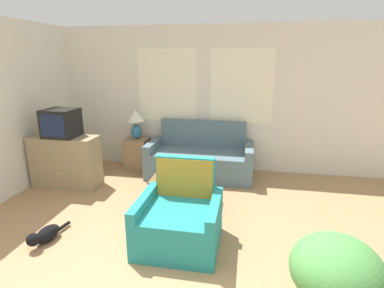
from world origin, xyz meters
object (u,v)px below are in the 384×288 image
(armchair, at_px, (180,220))
(television, at_px, (61,123))
(cat_black, at_px, (45,235))
(table_lamp, at_px, (136,121))
(couch, at_px, (200,159))
(tv_remote, at_px, (188,182))
(potted_plant, at_px, (336,272))
(snack_bowl, at_px, (201,174))
(laptop, at_px, (172,172))
(cup_navy, at_px, (190,171))
(coffee_table, at_px, (182,180))

(armchair, height_order, television, television)
(cat_black, bearing_deg, table_lamp, -174.69)
(couch, height_order, tv_remote, couch)
(tv_remote, relative_size, cat_black, 0.25)
(armchair, distance_m, potted_plant, 1.65)
(cat_black, bearing_deg, snack_bowl, 137.92)
(table_lamp, height_order, laptop, table_lamp)
(table_lamp, distance_m, tv_remote, 2.02)
(laptop, distance_m, snack_bowl, 0.42)
(television, bearing_deg, potted_plant, -29.38)
(cup_navy, relative_size, cat_black, 0.18)
(couch, xyz_separation_m, table_lamp, (-1.23, 0.12, 0.64))
(armchair, xyz_separation_m, tv_remote, (-0.06, 0.72, 0.16))
(television, distance_m, potted_plant, 4.17)
(couch, xyz_separation_m, television, (-2.08, -0.88, 0.77))
(coffee_table, bearing_deg, couch, 86.80)
(armchair, distance_m, cup_navy, 1.04)
(table_lamp, xyz_separation_m, cup_navy, (1.25, -1.19, -0.45))
(television, distance_m, cat_black, 1.91)
(television, height_order, tv_remote, television)
(television, relative_size, tv_remote, 3.22)
(couch, bearing_deg, tv_remote, -88.04)
(television, relative_size, potted_plant, 0.67)
(laptop, bearing_deg, armchair, -70.21)
(tv_remote, xyz_separation_m, potted_plant, (1.48, -1.54, 0.01))
(tv_remote, relative_size, potted_plant, 0.21)
(couch, height_order, snack_bowl, couch)
(television, height_order, laptop, television)
(laptop, xyz_separation_m, potted_plant, (1.74, -1.72, -0.03))
(potted_plant, bearing_deg, cat_black, 170.03)
(cup_navy, bearing_deg, tv_remote, -84.18)
(coffee_table, distance_m, potted_plant, 2.34)
(television, bearing_deg, armchair, -28.98)
(tv_remote, bearing_deg, cat_black, -144.79)
(coffee_table, height_order, cup_navy, cup_navy)
(coffee_table, distance_m, cat_black, 1.82)
(laptop, height_order, cup_navy, laptop)
(cup_navy, bearing_deg, cat_black, -137.21)
(tv_remote, bearing_deg, television, 167.13)
(cup_navy, bearing_deg, table_lamp, 136.38)
(armchair, xyz_separation_m, cup_navy, (-0.09, 1.02, 0.20))
(armchair, bearing_deg, snack_bowl, 84.96)
(armchair, distance_m, television, 2.61)
(tv_remote, height_order, potted_plant, potted_plant)
(potted_plant, bearing_deg, coffee_table, 132.85)
(television, relative_size, laptop, 1.50)
(coffee_table, bearing_deg, cup_navy, 55.31)
(television, height_order, cup_navy, television)
(television, relative_size, coffee_table, 0.58)
(television, height_order, table_lamp, television)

